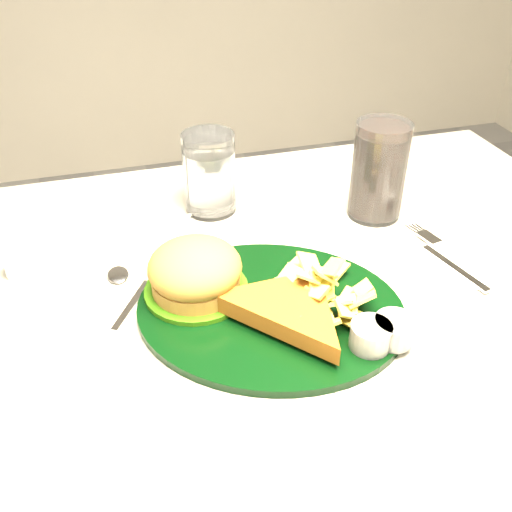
{
  "coord_description": "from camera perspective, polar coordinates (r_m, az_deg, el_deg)",
  "views": [
    {
      "loc": [
        -0.18,
        -0.61,
        1.24
      ],
      "look_at": [
        -0.01,
        -0.01,
        0.8
      ],
      "focal_mm": 40.0,
      "sensor_mm": 36.0,
      "label": 1
    }
  ],
  "objects": [
    {
      "name": "table",
      "position": [
        1.08,
        0.39,
        -18.55
      ],
      "size": [
        1.2,
        0.8,
        0.75
      ],
      "primitive_type": null,
      "color": "#AAA59A",
      "rests_on": "ground"
    },
    {
      "name": "dinner_plate",
      "position": [
        0.73,
        1.48,
        -3.32
      ],
      "size": [
        0.44,
        0.41,
        0.08
      ],
      "primitive_type": null,
      "rotation": [
        0.0,
        0.0,
        -0.43
      ],
      "color": "black",
      "rests_on": "table"
    },
    {
      "name": "water_glass",
      "position": [
        0.95,
        -4.68,
        8.25
      ],
      "size": [
        0.11,
        0.11,
        0.14
      ],
      "primitive_type": "cylinder",
      "rotation": [
        0.0,
        0.0,
        0.42
      ],
      "color": "white",
      "rests_on": "table"
    },
    {
      "name": "cola_glass",
      "position": [
        0.94,
        12.17,
        8.31
      ],
      "size": [
        0.09,
        0.09,
        0.16
      ],
      "primitive_type": "cylinder",
      "rotation": [
        0.0,
        0.0,
        0.01
      ],
      "color": "black",
      "rests_on": "table"
    },
    {
      "name": "fork_napkin",
      "position": [
        0.88,
        18.93,
        -0.77
      ],
      "size": [
        0.16,
        0.19,
        0.01
      ],
      "primitive_type": null,
      "rotation": [
        0.0,
        0.0,
        0.22
      ],
      "color": "white",
      "rests_on": "table"
    },
    {
      "name": "spoon",
      "position": [
        0.78,
        -12.36,
        -4.65
      ],
      "size": [
        0.11,
        0.14,
        0.01
      ],
      "primitive_type": null,
      "rotation": [
        0.0,
        0.0,
        -0.53
      ],
      "color": "silver",
      "rests_on": "table"
    },
    {
      "name": "ramekin",
      "position": [
        0.88,
        -22.63,
        -0.94
      ],
      "size": [
        0.04,
        0.04,
        0.03
      ],
      "primitive_type": "cylinder",
      "rotation": [
        0.0,
        0.0,
        -0.08
      ],
      "color": "white",
      "rests_on": "table"
    },
    {
      "name": "wrapped_straw",
      "position": [
        0.96,
        -7.14,
        3.88
      ],
      "size": [
        0.18,
        0.12,
        0.01
      ],
      "primitive_type": null,
      "rotation": [
        0.0,
        0.0,
        0.36
      ],
      "color": "white",
      "rests_on": "table"
    }
  ]
}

